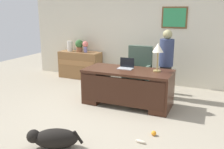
% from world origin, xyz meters
% --- Properties ---
extents(ground_plane, '(12.00, 12.00, 0.00)m').
position_xyz_m(ground_plane, '(0.00, 0.00, 0.00)').
color(ground_plane, '#9E937F').
extents(back_wall, '(7.00, 0.16, 2.70)m').
position_xyz_m(back_wall, '(0.01, 2.60, 1.35)').
color(back_wall, beige).
rests_on(back_wall, ground_plane).
extents(desk, '(1.86, 0.84, 0.77)m').
position_xyz_m(desk, '(0.25, 0.70, 0.42)').
color(desk, '#422316').
rests_on(desk, ground_plane).
extents(credenza, '(1.26, 0.50, 0.79)m').
position_xyz_m(credenza, '(-1.83, 2.25, 0.40)').
color(credenza, olive).
rests_on(credenza, ground_plane).
extents(armchair, '(0.60, 0.59, 1.14)m').
position_xyz_m(armchair, '(0.18, 1.67, 0.50)').
color(armchair, '#475B4C').
rests_on(armchair, ground_plane).
extents(person_standing, '(0.32, 0.32, 1.58)m').
position_xyz_m(person_standing, '(0.90, 1.50, 0.81)').
color(person_standing, '#262323').
rests_on(person_standing, ground_plane).
extents(dog_lying, '(0.77, 0.54, 0.30)m').
position_xyz_m(dog_lying, '(-0.14, -1.40, 0.15)').
color(dog_lying, black).
rests_on(dog_lying, ground_plane).
extents(laptop, '(0.32, 0.22, 0.22)m').
position_xyz_m(laptop, '(0.17, 0.84, 0.83)').
color(laptop, '#B2B5BA').
rests_on(laptop, desk).
extents(desk_lamp, '(0.22, 0.22, 0.58)m').
position_xyz_m(desk_lamp, '(0.85, 0.84, 1.23)').
color(desk_lamp, '#9E8447').
rests_on(desk_lamp, desk).
extents(vase_with_flowers, '(0.17, 0.17, 0.32)m').
position_xyz_m(vase_with_flowers, '(-1.63, 2.25, 0.99)').
color(vase_with_flowers, '#8280C2').
rests_on(vase_with_flowers, credenza).
extents(vase_empty, '(0.16, 0.16, 0.31)m').
position_xyz_m(vase_empty, '(-2.16, 2.25, 0.95)').
color(vase_empty, silver).
rests_on(vase_empty, credenza).
extents(potted_plant, '(0.24, 0.24, 0.36)m').
position_xyz_m(potted_plant, '(-1.84, 2.25, 0.99)').
color(potted_plant, brown).
rests_on(potted_plant, credenza).
extents(dog_toy_ball, '(0.08, 0.08, 0.08)m').
position_xyz_m(dog_toy_ball, '(1.13, -0.44, 0.04)').
color(dog_toy_ball, orange).
rests_on(dog_toy_ball, ground_plane).
extents(dog_toy_plush, '(0.17, 0.07, 0.05)m').
position_xyz_m(dog_toy_plush, '(1.01, -0.75, 0.03)').
color(dog_toy_plush, beige).
rests_on(dog_toy_plush, ground_plane).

